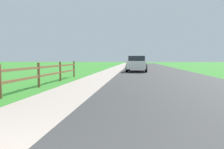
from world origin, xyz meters
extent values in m
plane|color=#35822B|center=(0.00, 25.00, 0.00)|extent=(120.00, 120.00, 0.00)
cube|color=#363636|center=(3.50, 27.00, 0.00)|extent=(7.00, 66.00, 0.01)
cube|color=#A99A8E|center=(-3.00, 27.00, 0.00)|extent=(6.00, 66.00, 0.01)
cube|color=#35822B|center=(-4.50, 27.00, 0.01)|extent=(5.00, 66.00, 0.00)
cylinder|color=brown|center=(-2.75, 4.94, 0.55)|extent=(0.11, 0.11, 1.10)
cylinder|color=brown|center=(-2.75, 7.60, 0.55)|extent=(0.11, 0.11, 1.10)
cylinder|color=brown|center=(-2.75, 10.26, 0.55)|extent=(0.11, 0.11, 1.10)
cylinder|color=brown|center=(-2.75, 12.92, 0.55)|extent=(0.11, 0.11, 1.10)
cube|color=brown|center=(-2.75, 6.27, 0.50)|extent=(0.07, 13.30, 0.09)
cube|color=brown|center=(-2.75, 6.27, 0.88)|extent=(0.07, 13.30, 0.09)
cube|color=white|center=(1.67, 19.95, 0.69)|extent=(1.96, 4.48, 0.76)
cube|color=#1E232B|center=(1.66, 19.78, 1.31)|extent=(1.66, 2.26, 0.49)
cylinder|color=black|center=(0.82, 21.35, 0.37)|extent=(0.25, 0.74, 0.74)
cylinder|color=black|center=(2.62, 21.28, 0.37)|extent=(0.25, 0.74, 0.74)
cylinder|color=black|center=(0.72, 18.62, 0.37)|extent=(0.25, 0.74, 0.74)
cylinder|color=black|center=(2.51, 18.55, 0.37)|extent=(0.25, 0.74, 0.74)
cube|color=#B7BABF|center=(1.69, 29.38, 0.61)|extent=(1.86, 4.77, 0.65)
cube|color=#1E232B|center=(1.69, 29.67, 1.22)|extent=(1.62, 2.56, 0.57)
cylinder|color=black|center=(0.79, 30.86, 0.33)|extent=(0.23, 0.67, 0.67)
cylinder|color=black|center=(2.61, 30.84, 0.33)|extent=(0.23, 0.67, 0.67)
cylinder|color=black|center=(0.76, 27.92, 0.33)|extent=(0.23, 0.67, 0.67)
cylinder|color=black|center=(2.58, 27.90, 0.33)|extent=(0.23, 0.67, 0.67)
cube|color=black|center=(1.65, 39.27, 0.65)|extent=(2.16, 5.09, 0.70)
cube|color=#1E232B|center=(1.65, 39.37, 1.24)|extent=(1.77, 2.32, 0.49)
cylinder|color=black|center=(0.80, 40.87, 0.35)|extent=(0.26, 0.70, 0.69)
cylinder|color=black|center=(2.67, 40.76, 0.35)|extent=(0.26, 0.70, 0.69)
cylinder|color=black|center=(0.62, 37.79, 0.35)|extent=(0.26, 0.70, 0.69)
cylinder|color=black|center=(2.49, 37.68, 0.35)|extent=(0.26, 0.70, 0.69)
cube|color=#C6B793|center=(1.70, 48.41, 0.68)|extent=(1.91, 4.53, 0.72)
cube|color=#1E232B|center=(1.70, 48.35, 1.33)|extent=(1.66, 2.02, 0.57)
cylinder|color=black|center=(0.78, 49.82, 0.38)|extent=(0.23, 0.76, 0.76)
cylinder|color=black|center=(2.64, 49.80, 0.38)|extent=(0.23, 0.76, 0.76)
cylinder|color=black|center=(0.75, 47.02, 0.38)|extent=(0.23, 0.76, 0.76)
cylinder|color=black|center=(2.62, 47.01, 0.38)|extent=(0.23, 0.76, 0.76)
camera|label=1|loc=(1.48, -1.12, 1.27)|focal=33.27mm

